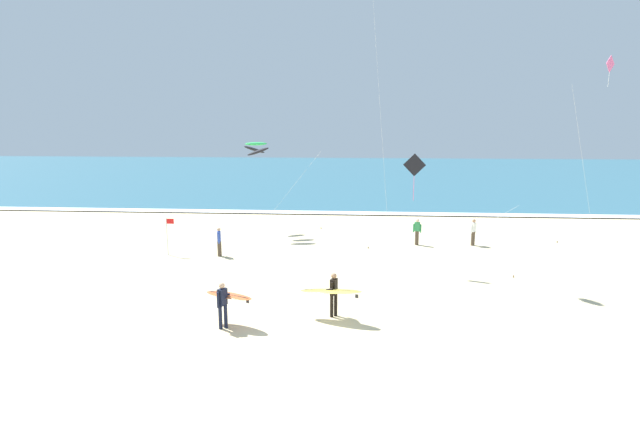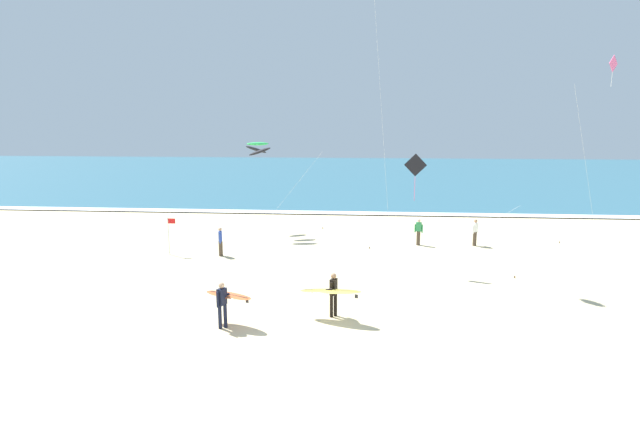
% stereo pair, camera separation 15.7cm
% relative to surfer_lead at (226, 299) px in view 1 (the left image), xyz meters
% --- Properties ---
extents(ground_plane, '(160.00, 160.00, 0.00)m').
position_rel_surfer_lead_xyz_m(ground_plane, '(3.25, -1.52, -1.05)').
color(ground_plane, beige).
extents(ocean_water, '(160.00, 60.00, 0.08)m').
position_rel_surfer_lead_xyz_m(ocean_water, '(3.25, 52.36, -1.01)').
color(ocean_water, '#2D6075').
rests_on(ocean_water, ground).
extents(shoreline_foam, '(160.00, 1.40, 0.01)m').
position_rel_surfer_lead_xyz_m(shoreline_foam, '(3.25, 22.66, -0.96)').
color(shoreline_foam, white).
rests_on(shoreline_foam, ocean_water).
extents(surfer_lead, '(2.05, 1.36, 1.71)m').
position_rel_surfer_lead_xyz_m(surfer_lead, '(0.00, 0.00, 0.00)').
color(surfer_lead, black).
rests_on(surfer_lead, ground).
extents(surfer_trailing, '(2.46, 1.23, 1.71)m').
position_rel_surfer_lead_xyz_m(surfer_trailing, '(3.75, 1.07, 0.01)').
color(surfer_trailing, black).
rests_on(surfer_trailing, ground).
extents(kite_arc_emerald_mid, '(5.23, 3.06, 5.91)m').
position_rel_surfer_lead_xyz_m(kite_arc_emerald_mid, '(-1.91, 15.60, 4.47)').
color(kite_arc_emerald_mid, black).
rests_on(kite_arc_emerald_mid, ground).
extents(kite_diamond_charcoal_far, '(5.27, 1.26, 5.74)m').
position_rel_surfer_lead_xyz_m(kite_diamond_charcoal_far, '(7.52, 7.75, 3.91)').
color(kite_diamond_charcoal_far, black).
rests_on(kite_diamond_charcoal_far, ground).
extents(kite_diamond_rose_high, '(3.69, 3.12, 11.22)m').
position_rel_surfer_lead_xyz_m(kite_diamond_rose_high, '(19.90, 16.60, 9.07)').
color(kite_diamond_rose_high, pink).
rests_on(kite_diamond_rose_high, ground).
extents(bystander_blue_top, '(0.25, 0.49, 1.59)m').
position_rel_surfer_lead_xyz_m(bystander_blue_top, '(-2.83, 9.43, -0.23)').
color(bystander_blue_top, '#4C3D2D').
rests_on(bystander_blue_top, ground).
extents(bystander_green_top, '(0.49, 0.26, 1.59)m').
position_rel_surfer_lead_xyz_m(bystander_green_top, '(8.21, 12.80, -0.23)').
color(bystander_green_top, '#4C3D2D').
rests_on(bystander_green_top, ground).
extents(bystander_white_top, '(0.38, 0.37, 1.59)m').
position_rel_surfer_lead_xyz_m(bystander_white_top, '(11.52, 12.92, -0.23)').
color(bystander_white_top, '#4C3D2D').
rests_on(bystander_white_top, ground).
extents(lifeguard_flag, '(0.45, 0.05, 2.10)m').
position_rel_surfer_lead_xyz_m(lifeguard_flag, '(-5.67, 9.46, 0.22)').
color(lifeguard_flag, silver).
rests_on(lifeguard_flag, ground).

